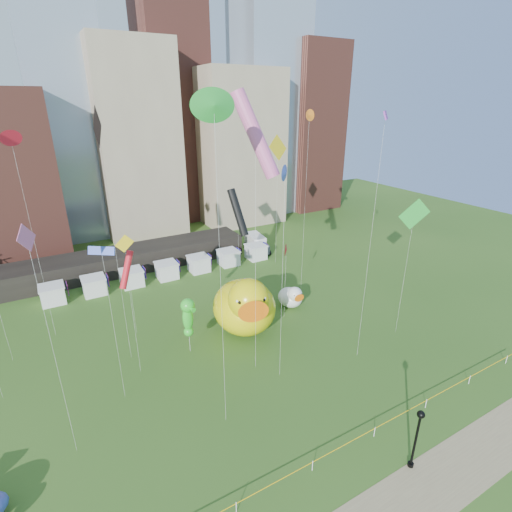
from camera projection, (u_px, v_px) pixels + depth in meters
ground at (312, 470)px, 27.14m from camera, size 160.00×160.00×0.00m
skyline at (121, 117)px, 69.22m from camera, size 101.00×23.00×68.00m
pavilion at (122, 261)px, 58.48m from camera, size 38.00×6.00×3.20m
vendor_tents at (167, 271)px, 56.15m from camera, size 33.24×2.80×2.40m
caution_tape at (313, 463)px, 26.89m from camera, size 50.00×0.06×0.90m
big_duck at (245, 305)px, 42.17m from camera, size 9.10×10.45×7.37m
small_duck at (291, 297)px, 48.14m from camera, size 3.09×4.06×3.07m
seahorse_green at (188, 315)px, 38.37m from camera, size 1.69×1.97×6.15m
seahorse_purple at (246, 290)px, 44.40m from camera, size 1.46×1.66×5.40m
lamppost at (417, 433)px, 26.27m from camera, size 0.54×0.54×5.16m
box_truck at (256, 243)px, 66.50m from camera, size 3.09×6.42×2.62m
kite_0 at (127, 270)px, 33.01m from camera, size 1.90×1.53×12.37m
kite_1 at (255, 135)px, 29.48m from camera, size 3.64×3.57×25.12m
kite_2 at (98, 132)px, 30.93m from camera, size 0.18×3.30×23.88m
kite_3 at (214, 107)px, 22.43m from camera, size 2.01×0.42×24.96m
kite_4 at (278, 149)px, 55.33m from camera, size 3.64×1.00×19.77m
kite_5 at (285, 175)px, 29.52m from camera, size 1.03×0.98×19.70m
kite_6 at (309, 117)px, 44.69m from camera, size 0.36×1.35×23.29m
kite_7 at (385, 120)px, 30.78m from camera, size 1.94×1.70×23.48m
kite_8 at (286, 250)px, 43.02m from camera, size 0.97×1.12×9.36m
kite_9 at (29, 249)px, 22.62m from camera, size 0.97×1.56×17.72m
kite_10 at (238, 213)px, 56.47m from camera, size 2.13×4.23×12.37m
kite_11 at (414, 216)px, 38.34m from camera, size 2.88×1.46×15.31m
kite_12 at (125, 246)px, 39.29m from camera, size 1.89×0.43×11.64m
kite_13 at (102, 253)px, 28.85m from camera, size 1.88×1.46×14.10m
kite_16 at (11, 140)px, 34.98m from camera, size 1.30×0.90×21.77m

